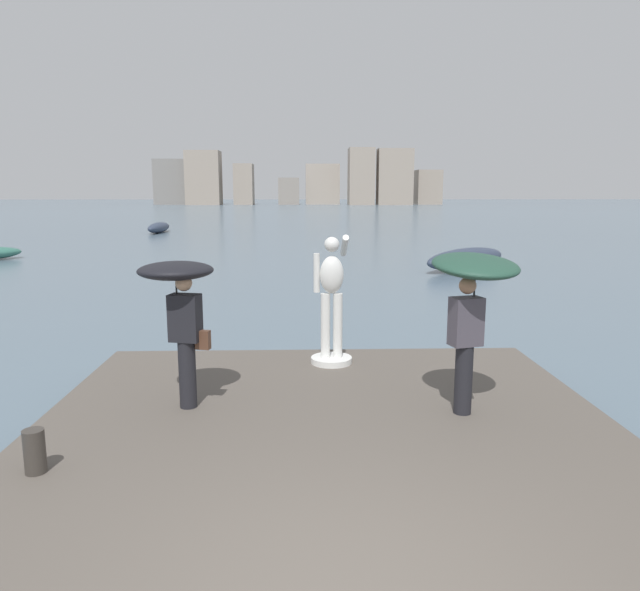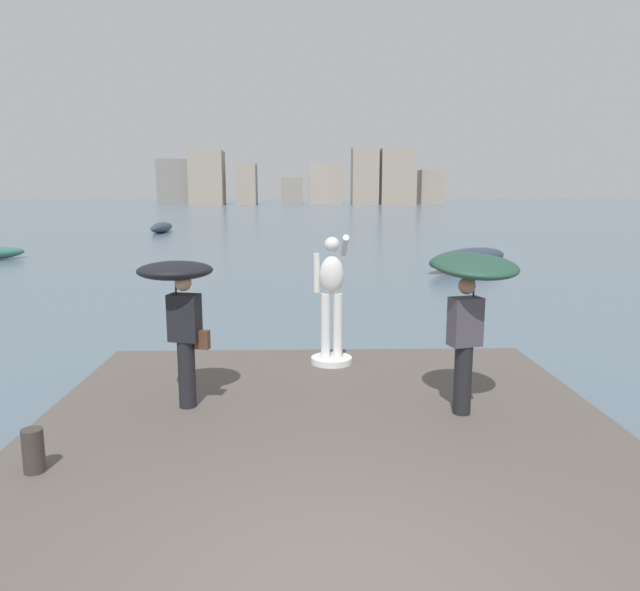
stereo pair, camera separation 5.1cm
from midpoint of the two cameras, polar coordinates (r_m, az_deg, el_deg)
ground_plane at (r=43.64m, az=-1.20°, el=5.95°), size 400.00×400.00×0.00m
pier at (r=6.04m, az=1.26°, el=-19.15°), size 7.04×9.48×0.40m
statue_white_figure at (r=9.38m, az=1.30°, el=-1.03°), size 0.67×0.89×2.08m
onlooker_left at (r=7.58m, az=-13.38°, el=0.09°), size 1.14×1.14×1.89m
onlooker_right at (r=7.38m, az=14.74°, el=0.66°), size 1.31×1.32×2.04m
mooring_bollard at (r=6.62m, az=-25.92°, el=-13.42°), size 0.21×0.21×0.44m
boat_near at (r=47.37m, az=-15.12°, el=6.41°), size 1.22×4.83×0.79m
boat_far at (r=24.79m, az=14.32°, el=3.49°), size 4.56×4.11×0.87m
distant_skyline at (r=144.59m, az=-1.81°, el=11.08°), size 70.21×11.42×13.30m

